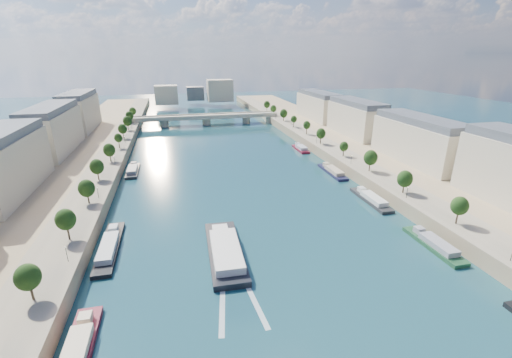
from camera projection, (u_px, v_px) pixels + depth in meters
ground at (232, 173)px, 160.43m from camera, size 700.00×700.00×0.00m
quay_left at (63, 181)px, 143.76m from camera, size 44.00×520.00×5.00m
quay_right at (371, 158)px, 175.37m from camera, size 44.00×520.00×5.00m
pave_left at (101, 172)px, 146.17m from camera, size 14.00×520.00×0.10m
pave_right at (344, 155)px, 171.20m from camera, size 14.00×520.00×0.10m
trees_left at (105, 158)px, 146.56m from camera, size 4.80×268.80×8.26m
trees_right at (333, 140)px, 178.00m from camera, size 4.80×268.80×8.26m
lamps_left at (107, 173)px, 137.09m from camera, size 0.36×200.36×4.28m
lamps_right at (332, 147)px, 173.82m from camera, size 0.36×200.36×4.28m
buildings_left at (32, 143)px, 147.03m from camera, size 16.00×226.00×23.20m
buildings_right at (383, 125)px, 184.35m from camera, size 16.00×226.00×23.20m
skyline at (199, 92)px, 356.34m from camera, size 79.00×42.00×22.00m
bridge at (206, 118)px, 267.22m from camera, size 112.00×12.00×8.15m
tour_barge at (225, 251)px, 94.85m from camera, size 10.31×32.28×4.34m
wake at (236, 293)px, 80.24m from camera, size 10.76×26.01×0.04m
moored_barges_left at (104, 266)px, 88.82m from camera, size 5.00×155.12×3.60m
moored_barges_right at (377, 204)px, 125.58m from camera, size 5.00×167.72×3.60m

